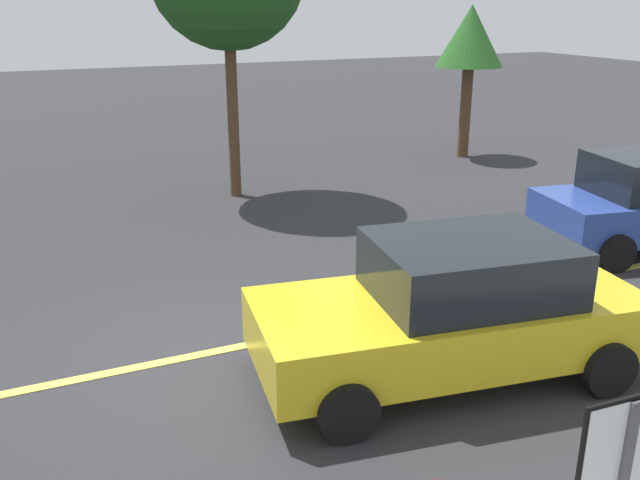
{
  "coord_description": "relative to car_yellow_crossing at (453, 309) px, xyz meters",
  "views": [
    {
      "loc": [
        -1.87,
        -7.61,
        4.2
      ],
      "look_at": [
        1.82,
        0.65,
        1.04
      ],
      "focal_mm": 38.71,
      "sensor_mm": 36.0,
      "label": 1
    }
  ],
  "objects": [
    {
      "name": "lane_marking_centre",
      "position": [
        0.51,
        1.62,
        -0.82
      ],
      "size": [
        28.0,
        0.16,
        0.01
      ],
      "primitive_type": "cube",
      "color": "#E0D14C"
    },
    {
      "name": "car_yellow_crossing",
      "position": [
        0.0,
        0.0,
        0.0
      ],
      "size": [
        4.71,
        2.57,
        1.65
      ],
      "color": "gold",
      "rests_on": "ground_plane"
    },
    {
      "name": "tree_right_verge",
      "position": [
        7.18,
        9.94,
        2.37
      ],
      "size": [
        1.82,
        1.82,
        4.09
      ],
      "color": "#513823",
      "rests_on": "ground_plane"
    },
    {
      "name": "ground_plane",
      "position": [
        -2.49,
        1.62,
        -0.83
      ],
      "size": [
        80.0,
        80.0,
        0.0
      ],
      "primitive_type": "plane",
      "color": "#2D2D30"
    }
  ]
}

